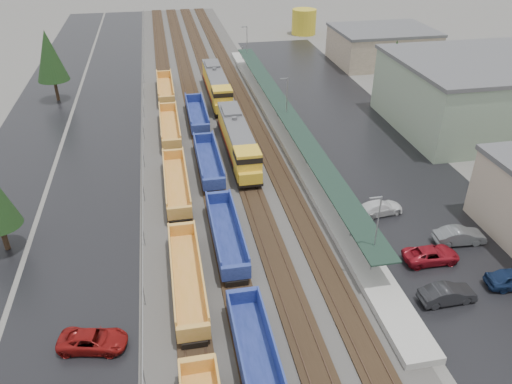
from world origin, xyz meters
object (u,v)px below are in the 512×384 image
Objects in this scene: locomotive_lead at (238,141)px; parked_car_west_c at (93,341)px; well_string_blue at (239,287)px; locomotive_trail at (217,86)px; well_string_yellow at (181,224)px; storage_tank at (304,22)px; parked_car_east_e at (459,236)px; parked_car_east_b at (431,255)px; parked_car_east_c at (380,208)px; parked_car_east_a at (447,294)px.

parked_car_west_c is (-15.16, -28.08, -1.60)m from locomotive_lead.
parked_car_west_c is at bearing -164.64° from well_string_blue.
locomotive_lead is 0.22× the size of well_string_blue.
well_string_yellow is (-8.00, -36.05, -1.16)m from locomotive_trail.
parked_car_east_e is (-8.08, -82.49, -2.02)m from storage_tank.
well_string_blue is 18.18× the size of parked_car_east_e.
well_string_blue is at bearing 95.62° from parked_car_east_b.
locomotive_lead is 27.23m from parked_car_east_b.
well_string_yellow is at bearing 79.50° from parked_car_east_e.
locomotive_trail is 3.83× the size of parked_car_east_c.
locomotive_trail is 46.01m from parked_car_east_e.
locomotive_lead reaches higher than parked_car_east_e.
locomotive_trail is 46.61m from parked_car_east_b.
storage_tank is 77.54m from parked_car_east_c.
parked_car_east_b is (-11.99, -84.51, -2.12)m from storage_tank.
well_string_blue is at bearing -99.08° from locomotive_lead.
well_string_blue is at bearing -108.96° from storage_tank.
well_string_yellow is 18.58× the size of parked_car_east_b.
parked_car_east_e reaches higher than parked_car_east_c.
storage_tank is 85.39m from parked_car_east_b.
well_string_blue is 17.80× the size of parked_car_east_c.
parked_car_east_a is at bearing -76.06° from locomotive_trail.
well_string_yellow is at bearing -117.99° from locomotive_lead.
well_string_blue is 17.78× the size of parked_car_west_c.
parked_car_east_b is at bearing -98.07° from storage_tank.
parked_car_east_a is at bearing 166.97° from parked_car_east_b.
well_string_blue is 18.80m from parked_car_east_c.
locomotive_trail reaches higher than parked_car_east_e.
locomotive_trail is 38.41m from parked_car_east_c.
parked_car_east_b is 1.04× the size of parked_car_east_e.
well_string_blue is 17.42× the size of parked_car_east_b.
parked_car_west_c is at bearing 99.84° from parked_car_east_b.
storage_tank is at bearing 57.42° from locomotive_trail.
locomotive_lead is 4.06× the size of parked_car_east_a.
parked_car_east_c is 8.11m from parked_car_east_e.
storage_tank is at bearing -17.49° from parked_car_east_c.
locomotive_trail is 51.40m from parked_car_west_c.
parked_car_east_a is at bearing 147.52° from parked_car_east_e.
parked_car_west_c is at bearing -107.16° from locomotive_trail.
storage_tank reaches higher than parked_car_east_a.
well_string_blue is (-4.00, -46.02, -1.16)m from locomotive_trail.
storage_tank is 97.91m from parked_car_west_c.
well_string_yellow is 16.53× the size of storage_tank.
parked_car_east_b is (28.70, 4.51, 0.01)m from parked_car_west_c.
locomotive_lead is 27.77m from parked_car_east_e.
parked_car_west_c is 1.02× the size of parked_car_east_e.
locomotive_lead is 0.20× the size of well_string_yellow.
parked_car_east_e reaches higher than parked_car_west_c.
locomotive_lead is 66.08m from storage_tank.
locomotive_trail is at bearing 26.12° from parked_car_east_e.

